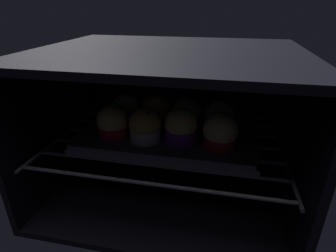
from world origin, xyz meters
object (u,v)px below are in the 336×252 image
muffin_row0_col1 (145,126)px  muffin_row0_col2 (181,127)px  muffin_row1_col0 (126,110)px  muffin_row1_col3 (219,118)px  muffin_row0_col3 (220,132)px  muffin_row0_col0 (113,123)px  muffin_row1_col2 (186,115)px  baking_tray (168,135)px  muffin_row1_col1 (157,112)px

muffin_row0_col1 → muffin_row0_col2: muffin_row0_col2 is taller
muffin_row1_col0 → muffin_row1_col3: 24.38cm
muffin_row0_col3 → muffin_row1_col0: size_ratio=1.00×
muffin_row0_col1 → muffin_row0_col0: bearing=176.3°
muffin_row0_col3 → muffin_row1_col2: same height
muffin_row1_col2 → muffin_row1_col3: size_ratio=0.99×
muffin_row0_col0 → muffin_row0_col2: 16.47cm
muffin_row1_col0 → muffin_row1_col3: bearing=-0.5°
muffin_row1_col0 → muffin_row1_col3: same height
baking_tray → muffin_row1_col2: size_ratio=5.20×
muffin_row0_col0 → muffin_row0_col1: size_ratio=1.04×
muffin_row0_col2 → muffin_row1_col3: size_ratio=1.07×
muffin_row0_col2 → muffin_row1_col2: size_ratio=1.07×
muffin_row0_col2 → muffin_row1_col3: (8.30, 7.74, -0.29)cm
baking_tray → muffin_row0_col1: (-4.51, -4.33, 4.04)cm
muffin_row1_col0 → muffin_row1_col2: size_ratio=1.00×
muffin_row1_col1 → muffin_row0_col2: bearing=-45.4°
muffin_row0_col2 → muffin_row1_col0: 17.94cm
muffin_row0_col1 → muffin_row1_col1: muffin_row1_col1 is taller
muffin_row0_col0 → muffin_row1_col2: size_ratio=1.03×
baking_tray → muffin_row1_col2: muffin_row1_col2 is taller
baking_tray → muffin_row0_col2: muffin_row0_col2 is taller
muffin_row0_col1 → muffin_row1_col2: bearing=46.5°
baking_tray → muffin_row1_col3: bearing=18.2°
muffin_row0_col0 → muffin_row1_col1: muffin_row1_col1 is taller
muffin_row0_col2 → muffin_row0_col3: muffin_row0_col2 is taller
muffin_row0_col1 → muffin_row1_col3: (16.62, 8.31, 0.03)cm
baking_tray → muffin_row0_col2: 6.91cm
muffin_row1_col1 → baking_tray: bearing=-46.1°
muffin_row0_col0 → muffin_row1_col0: size_ratio=1.03×
muffin_row1_col1 → muffin_row1_col3: bearing=-0.1°
muffin_row0_col0 → muffin_row0_col1: bearing=-3.7°
muffin_row0_col0 → muffin_row0_col1: 8.16cm
muffin_row0_col3 → muffin_row1_col2: 12.14cm
muffin_row1_col0 → muffin_row0_col2: bearing=-26.4°
baking_tray → muffin_row0_col1: 7.44cm
muffin_row0_col1 → muffin_row0_col2: size_ratio=0.93×
muffin_row1_col1 → muffin_row1_col3: (15.97, -0.03, -0.28)cm
baking_tray → muffin_row1_col3: size_ratio=5.18×
muffin_row1_col1 → muffin_row1_col2: 7.69cm
muffin_row0_col3 → muffin_row1_col1: size_ratio=0.94×
muffin_row0_col0 → muffin_row1_col0: bearing=87.2°
muffin_row0_col1 → muffin_row1_col1: size_ratio=0.94×
muffin_row1_col1 → muffin_row1_col0: bearing=178.7°
muffin_row0_col0 → muffin_row0_col3: bearing=-0.1°
muffin_row0_col3 → muffin_row1_col1: muffin_row1_col1 is taller
muffin_row0_col2 → muffin_row1_col2: (0.01, 8.19, -0.28)cm
muffin_row0_col1 → muffin_row0_col3: 17.21cm
muffin_row0_col0 → muffin_row0_col2: muffin_row0_col2 is taller
muffin_row1_col1 → muffin_row1_col2: (7.67, 0.41, -0.27)cm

